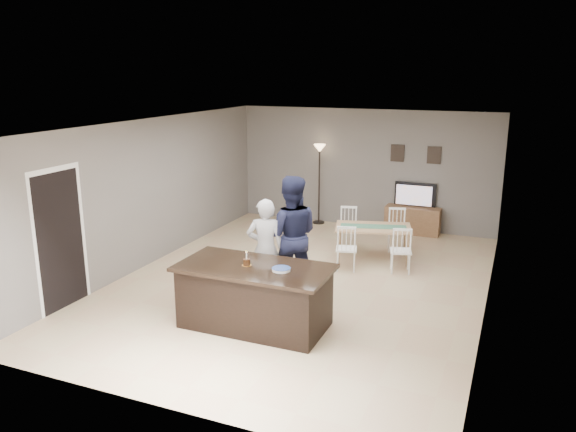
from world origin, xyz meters
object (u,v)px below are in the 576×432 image
at_px(kitchen_island, 255,296).
at_px(dining_table, 373,232).
at_px(man, 290,235).
at_px(plate_stack, 281,269).
at_px(floor_lamp, 319,162).
at_px(woman, 266,249).
at_px(tv_console, 412,220).
at_px(television, 414,195).
at_px(birthday_cake, 247,262).

bearing_deg(kitchen_island, dining_table, 76.48).
distance_m(man, plate_stack, 1.44).
xyz_separation_m(plate_stack, dining_table, (0.41, 3.48, -0.37)).
height_order(man, dining_table, man).
bearing_deg(floor_lamp, man, -76.61).
bearing_deg(woman, dining_table, -135.48).
bearing_deg(kitchen_island, woman, 106.26).
distance_m(tv_console, woman, 4.83).
distance_m(woman, floor_lamp, 4.69).
height_order(plate_stack, floor_lamp, floor_lamp).
bearing_deg(television, woman, 72.13).
relative_size(man, dining_table, 1.03).
bearing_deg(dining_table, television, 65.26).
bearing_deg(man, woman, 29.70).
bearing_deg(man, tv_console, -126.89).
height_order(man, birthday_cake, man).
height_order(woman, dining_table, woman).
distance_m(television, birthday_cake, 5.81).
bearing_deg(birthday_cake, dining_table, 74.81).
relative_size(tv_console, woman, 0.74).
bearing_deg(dining_table, kitchen_island, -118.66).
xyz_separation_m(tv_console, floor_lamp, (-2.22, 0.02, 1.16)).
xyz_separation_m(kitchen_island, floor_lamp, (-1.02, 5.59, 1.00)).
xyz_separation_m(woman, plate_stack, (0.71, -1.03, 0.11)).
xyz_separation_m(tv_console, man, (-1.21, -4.22, 0.67)).
bearing_deg(kitchen_island, floor_lamp, 100.35).
height_order(woman, man, man).
bearing_deg(birthday_cake, kitchen_island, 7.45).
bearing_deg(man, floor_lamp, -97.49).
bearing_deg(woman, floor_lamp, -101.80).
relative_size(television, floor_lamp, 0.49).
height_order(kitchen_island, dining_table, kitchen_island).
relative_size(man, birthday_cake, 9.33).
height_order(tv_console, plate_stack, plate_stack).
height_order(man, plate_stack, man).
bearing_deg(birthday_cake, television, 76.94).
height_order(television, plate_stack, television).
relative_size(man, floor_lamp, 1.04).
bearing_deg(woman, tv_console, -128.94).
relative_size(television, dining_table, 0.48).
bearing_deg(woman, man, -150.24).
bearing_deg(floor_lamp, dining_table, -49.11).
height_order(television, birthday_cake, television).
bearing_deg(birthday_cake, floor_lamp, 99.22).
bearing_deg(man, dining_table, -132.68).
bearing_deg(television, tv_console, 90.00).
xyz_separation_m(man, floor_lamp, (-1.01, 4.24, 0.49)).
relative_size(kitchen_island, floor_lamp, 1.14).
bearing_deg(dining_table, plate_stack, -111.85).
xyz_separation_m(kitchen_island, television, (1.20, 5.64, 0.41)).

